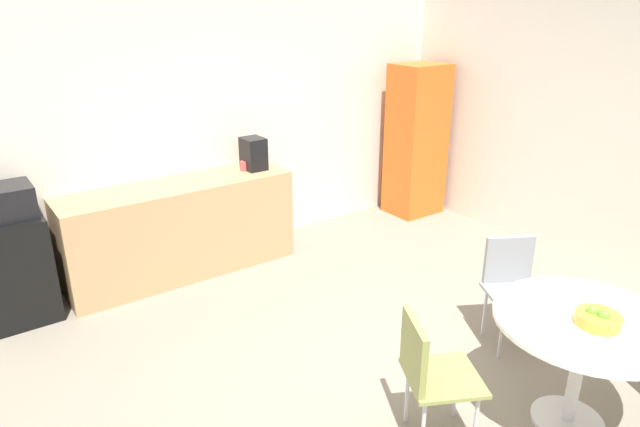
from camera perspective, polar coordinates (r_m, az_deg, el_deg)
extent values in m
plane|color=gray|center=(3.97, 8.73, -18.37)|extent=(6.00, 6.00, 0.00)
cube|color=silver|center=(5.71, -12.01, 8.48)|extent=(6.00, 0.10, 2.60)
cube|color=tan|center=(5.50, -14.03, -1.52)|extent=(2.17, 0.60, 0.90)
cube|color=black|center=(5.21, -28.73, -4.99)|extent=(0.54, 0.54, 0.89)
cube|color=black|center=(5.01, -29.87, 0.94)|extent=(0.48, 0.38, 0.26)
cube|color=orange|center=(6.87, 9.78, 7.33)|extent=(0.60, 0.50, 1.80)
cylinder|color=silver|center=(4.08, 23.88, -18.72)|extent=(0.44, 0.44, 0.03)
cylinder|color=silver|center=(3.86, 24.73, -14.34)|extent=(0.08, 0.08, 0.73)
cylinder|color=white|center=(3.68, 25.56, -9.87)|extent=(1.07, 1.07, 0.03)
cylinder|color=silver|center=(4.52, 21.72, -11.08)|extent=(0.02, 0.02, 0.42)
cylinder|color=silver|center=(4.39, 18.00, -11.59)|extent=(0.02, 0.02, 0.42)
cylinder|color=silver|center=(4.76, 20.00, -9.14)|extent=(0.02, 0.02, 0.42)
cylinder|color=silver|center=(4.63, 16.45, -9.55)|extent=(0.02, 0.02, 0.42)
cube|color=gray|center=(4.46, 19.39, -7.84)|extent=(0.57, 0.57, 0.03)
cube|color=gray|center=(4.53, 18.70, -4.46)|extent=(0.35, 0.22, 0.38)
cylinder|color=silver|center=(3.78, 13.66, -16.99)|extent=(0.02, 0.02, 0.42)
cylinder|color=silver|center=(3.56, 15.58, -19.99)|extent=(0.02, 0.02, 0.42)
cylinder|color=silver|center=(3.69, 8.88, -17.70)|extent=(0.02, 0.02, 0.42)
cube|color=#8C934C|center=(3.48, 12.44, -16.01)|extent=(0.57, 0.57, 0.03)
cube|color=#8C934C|center=(3.31, 9.55, -13.66)|extent=(0.21, 0.35, 0.38)
cylinder|color=gold|center=(3.62, 26.51, -9.66)|extent=(0.25, 0.25, 0.07)
sphere|color=#66B233|center=(3.61, 26.03, -8.96)|extent=(0.07, 0.07, 0.07)
sphere|color=yellow|center=(3.63, 26.60, -8.86)|extent=(0.07, 0.07, 0.07)
sphere|color=#66B233|center=(3.59, 26.99, -9.29)|extent=(0.07, 0.07, 0.07)
cylinder|color=#D84C4C|center=(5.62, -7.76, 4.84)|extent=(0.08, 0.08, 0.09)
torus|color=#D84C4C|center=(5.65, -7.25, 4.99)|extent=(0.06, 0.01, 0.06)
cube|color=black|center=(5.63, -6.80, 6.08)|extent=(0.20, 0.24, 0.32)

